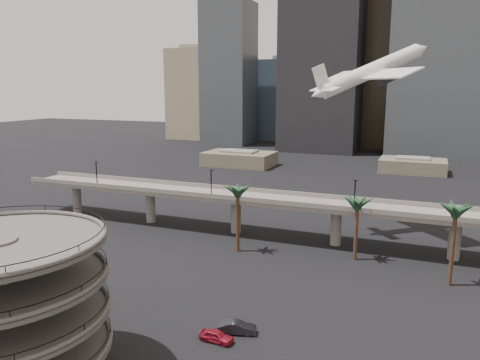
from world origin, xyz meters
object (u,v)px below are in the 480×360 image
at_px(overpass, 284,205).
at_px(car_a, 216,336).
at_px(airborne_jet, 371,72).
at_px(car_b, 237,328).
at_px(parking_ramp, 1,298).

distance_m(overpass, car_a, 43.62).
height_order(airborne_jet, car_b, airborne_jet).
relative_size(airborne_jet, car_a, 5.46).
xyz_separation_m(parking_ramp, car_b, (18.93, 18.92, -9.01)).
xyz_separation_m(airborne_jet, car_b, (-8.72, -54.01, -34.07)).
height_order(overpass, airborne_jet, airborne_jet).
xyz_separation_m(car_a, car_b, (1.65, 2.84, 0.07)).
relative_size(parking_ramp, car_b, 4.42).
bearing_deg(overpass, car_a, -84.30).
bearing_deg(overpass, airborne_jet, 43.59).
distance_m(airborne_jet, car_a, 67.12).
xyz_separation_m(overpass, car_b, (5.93, -40.07, -6.51)).
distance_m(overpass, airborne_jet, 34.18).
relative_size(overpass, airborne_jet, 5.35).
bearing_deg(overpass, car_b, -81.58).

